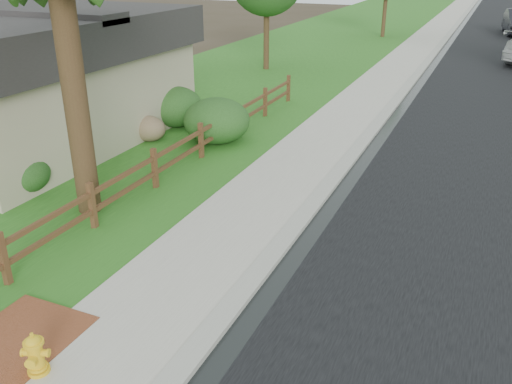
% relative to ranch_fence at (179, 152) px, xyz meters
% --- Properties ---
extents(ground, '(120.00, 120.00, 0.00)m').
position_rel_ranch_fence_xyz_m(ground, '(3.60, -6.40, -0.62)').
color(ground, '#392F1F').
extents(road, '(8.00, 90.00, 0.02)m').
position_rel_ranch_fence_xyz_m(road, '(8.20, 28.60, -0.61)').
color(road, black).
rests_on(road, ground).
extents(curb, '(0.40, 90.00, 0.12)m').
position_rel_ranch_fence_xyz_m(curb, '(4.00, 28.60, -0.56)').
color(curb, '#99958B').
rests_on(curb, ground).
extents(wet_gutter, '(0.50, 90.00, 0.00)m').
position_rel_ranch_fence_xyz_m(wet_gutter, '(4.35, 28.60, -0.60)').
color(wet_gutter, black).
rests_on(wet_gutter, road).
extents(sidewalk, '(2.20, 90.00, 0.10)m').
position_rel_ranch_fence_xyz_m(sidewalk, '(2.70, 28.60, -0.57)').
color(sidewalk, '#ADA497').
rests_on(sidewalk, ground).
extents(grass_strip, '(1.60, 90.00, 0.06)m').
position_rel_ranch_fence_xyz_m(grass_strip, '(0.80, 28.60, -0.59)').
color(grass_strip, '#265E1B').
rests_on(grass_strip, ground).
extents(lawn_near, '(9.00, 90.00, 0.04)m').
position_rel_ranch_fence_xyz_m(lawn_near, '(-4.40, 28.60, -0.60)').
color(lawn_near, '#265E1B').
rests_on(lawn_near, ground).
extents(brick_patch, '(1.60, 2.40, 0.11)m').
position_rel_ranch_fence_xyz_m(brick_patch, '(1.40, -7.40, -0.56)').
color(brick_patch, brown).
rests_on(brick_patch, ground).
extents(ranch_fence, '(0.12, 16.92, 1.10)m').
position_rel_ranch_fence_xyz_m(ranch_fence, '(0.00, 0.00, 0.00)').
color(ranch_fence, '#452C17').
rests_on(ranch_fence, ground).
extents(fire_hydrant, '(0.44, 0.36, 0.67)m').
position_rel_ranch_fence_xyz_m(fire_hydrant, '(2.21, -7.55, -0.21)').
color(fire_hydrant, yellow).
rests_on(fire_hydrant, sidewalk).
extents(boulder, '(1.41, 1.18, 0.82)m').
position_rel_ranch_fence_xyz_m(boulder, '(-2.40, 2.01, -0.21)').
color(boulder, brown).
rests_on(boulder, ground).
extents(shrub_a, '(1.82, 1.82, 1.05)m').
position_rel_ranch_fence_xyz_m(shrub_a, '(-2.90, -2.73, -0.09)').
color(shrub_a, '#1C4017').
rests_on(shrub_a, ground).
extents(shrub_c, '(2.34, 2.34, 1.37)m').
position_rel_ranch_fence_xyz_m(shrub_c, '(-2.43, 3.77, 0.07)').
color(shrub_c, '#1C4017').
rests_on(shrub_c, ground).
extents(shrub_d, '(2.23, 2.23, 1.42)m').
position_rel_ranch_fence_xyz_m(shrub_d, '(-0.30, 2.77, 0.09)').
color(shrub_d, '#1C4017').
rests_on(shrub_d, ground).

